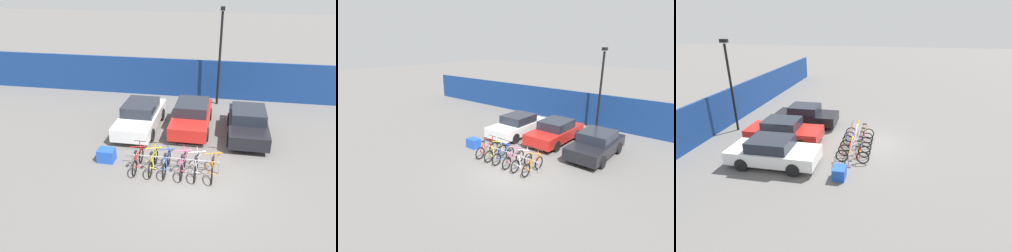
{
  "view_description": "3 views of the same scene",
  "coord_description": "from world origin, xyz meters",
  "views": [
    {
      "loc": [
        0.98,
        -10.51,
        7.28
      ],
      "look_at": [
        -1.32,
        2.24,
        1.22
      ],
      "focal_mm": 35.0,
      "sensor_mm": 36.0,
      "label": 1
    },
    {
      "loc": [
        7.1,
        -8.82,
        5.94
      ],
      "look_at": [
        -2.18,
        2.02,
        1.37
      ],
      "focal_mm": 28.0,
      "sensor_mm": 36.0,
      "label": 2
    },
    {
      "loc": [
        -13.64,
        -1.16,
        6.64
      ],
      "look_at": [
        -0.19,
        1.33,
        1.1
      ],
      "focal_mm": 28.0,
      "sensor_mm": 36.0,
      "label": 3
    }
  ],
  "objects": [
    {
      "name": "bicycle_red",
      "position": [
        -2.26,
        0.53,
        0.38
      ],
      "size": [
        0.68,
        1.71,
        1.05
      ],
      "rotation": [
        0.0,
        0.0,
        -0.02
      ],
      "color": "black",
      "rests_on": "ground"
    },
    {
      "name": "bicycle_blue",
      "position": [
        -1.07,
        0.53,
        0.38
      ],
      "size": [
        0.68,
        1.71,
        1.05
      ],
      "rotation": [
        0.0,
        0.0,
        0.04
      ],
      "color": "black",
      "rests_on": "ground"
    },
    {
      "name": "bicycle_yellow",
      "position": [
        -1.62,
        0.53,
        0.38
      ],
      "size": [
        0.68,
        1.71,
        1.05
      ],
      "rotation": [
        0.0,
        0.0,
        -0.03
      ],
      "color": "black",
      "rests_on": "ground"
    },
    {
      "name": "hoarding_wall",
      "position": [
        0.0,
        9.5,
        1.21
      ],
      "size": [
        36.0,
        0.16,
        2.42
      ],
      "primitive_type": "cube",
      "color": "navy",
      "rests_on": "ground"
    },
    {
      "name": "lamp_post",
      "position": [
        0.59,
        8.5,
        3.17
      ],
      "size": [
        0.24,
        0.44,
        5.64
      ],
      "color": "black",
      "rests_on": "ground"
    },
    {
      "name": "bicycle_white",
      "position": [
        0.12,
        0.53,
        0.38
      ],
      "size": [
        0.68,
        1.71,
        1.05
      ],
      "rotation": [
        0.0,
        0.0,
        -0.04
      ],
      "color": "black",
      "rests_on": "ground"
    },
    {
      "name": "bike_rack",
      "position": [
        -0.75,
        0.68,
        0.48
      ],
      "size": [
        3.57,
        0.04,
        0.57
      ],
      "color": "gray",
      "rests_on": "ground"
    },
    {
      "name": "car_black",
      "position": [
        2.23,
        4.37,
        0.69
      ],
      "size": [
        1.91,
        4.11,
        1.4
      ],
      "color": "black",
      "rests_on": "ground"
    },
    {
      "name": "cargo_crate",
      "position": [
        -3.74,
        0.88,
        0.28
      ],
      "size": [
        0.7,
        0.56,
        0.55
      ],
      "primitive_type": "cube",
      "color": "blue",
      "rests_on": "ground"
    },
    {
      "name": "bicycle_orange",
      "position": [
        0.76,
        0.53,
        0.38
      ],
      "size": [
        0.68,
        1.71,
        1.05
      ],
      "rotation": [
        0.0,
        0.0,
        -0.01
      ],
      "color": "black",
      "rests_on": "ground"
    },
    {
      "name": "ground_plane",
      "position": [
        0.0,
        0.0,
        0.0
      ],
      "size": [
        120.0,
        120.0,
        0.0
      ],
      "primitive_type": "plane",
      "color": "#605E5B"
    },
    {
      "name": "bicycle_pink",
      "position": [
        -0.41,
        0.53,
        0.38
      ],
      "size": [
        0.68,
        1.71,
        1.05
      ],
      "rotation": [
        0.0,
        0.0,
        0.05
      ],
      "color": "black",
      "rests_on": "ground"
    },
    {
      "name": "car_white",
      "position": [
        -3.11,
        4.29,
        0.69
      ],
      "size": [
        1.91,
        4.4,
        1.4
      ],
      "color": "silver",
      "rests_on": "ground"
    },
    {
      "name": "car_red",
      "position": [
        -0.55,
        4.8,
        0.69
      ],
      "size": [
        1.91,
        4.3,
        1.4
      ],
      "color": "red",
      "rests_on": "ground"
    }
  ]
}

